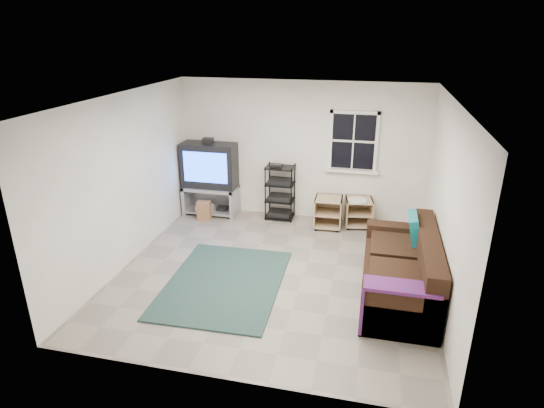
% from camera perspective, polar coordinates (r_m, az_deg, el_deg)
% --- Properties ---
extents(room, '(4.60, 4.62, 4.60)m').
position_cam_1_polar(room, '(8.40, 10.14, 7.26)').
color(room, gray).
rests_on(room, ground).
extents(tv_unit, '(1.04, 0.52, 1.53)m').
position_cam_1_polar(tv_unit, '(8.87, -7.80, 3.88)').
color(tv_unit, '#94959C').
rests_on(tv_unit, ground).
extents(av_rack, '(0.54, 0.39, 1.07)m').
position_cam_1_polar(av_rack, '(8.68, 1.02, 1.08)').
color(av_rack, black).
rests_on(av_rack, ground).
extents(side_table_left, '(0.50, 0.50, 0.58)m').
position_cam_1_polar(side_table_left, '(8.43, 7.09, -0.86)').
color(side_table_left, tan).
rests_on(side_table_left, ground).
extents(side_table_right, '(0.55, 0.55, 0.56)m').
position_cam_1_polar(side_table_right, '(8.55, 10.77, -0.75)').
color(side_table_right, tan).
rests_on(side_table_right, ground).
extents(sofa, '(0.95, 2.15, 0.98)m').
position_cam_1_polar(sofa, '(6.50, 16.03, -8.32)').
color(sofa, black).
rests_on(sofa, ground).
extents(shag_rug, '(1.66, 2.25, 0.03)m').
position_cam_1_polar(shag_rug, '(6.71, -6.00, -9.81)').
color(shag_rug, black).
rests_on(shag_rug, ground).
extents(paper_bag, '(0.27, 0.19, 0.36)m').
position_cam_1_polar(paper_bag, '(8.81, -8.53, -0.82)').
color(paper_bag, brown).
rests_on(paper_bag, ground).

